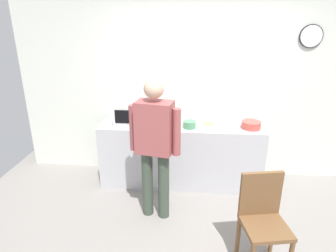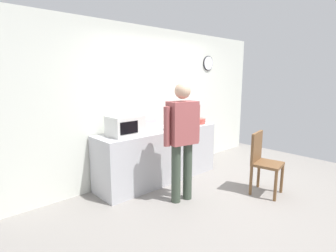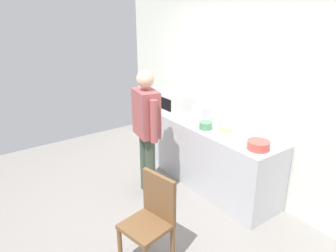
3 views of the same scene
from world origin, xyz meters
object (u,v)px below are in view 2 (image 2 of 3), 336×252
at_px(fork_utensil, 191,126).
at_px(person_standing, 182,134).
at_px(salad_bowl, 199,121).
at_px(microwave, 125,125).
at_px(toaster, 148,124).
at_px(spoon_utensil, 167,124).
at_px(cereal_bowl, 169,127).
at_px(wooden_chair, 263,160).
at_px(sandwich_plate, 176,126).

height_order(fork_utensil, person_standing, person_standing).
bearing_deg(salad_bowl, person_standing, -148.27).
bearing_deg(microwave, fork_utensil, -5.78).
height_order(salad_bowl, toaster, toaster).
xyz_separation_m(toaster, fork_utensil, (0.82, -0.20, -0.10)).
distance_m(salad_bowl, toaster, 1.11).
bearing_deg(salad_bowl, microwave, 177.35).
bearing_deg(toaster, spoon_utensil, 17.66).
bearing_deg(microwave, cereal_bowl, -9.39).
distance_m(salad_bowl, person_standing, 1.39).
relative_size(toaster, spoon_utensil, 1.29).
relative_size(spoon_utensil, person_standing, 0.10).
bearing_deg(fork_utensil, cereal_bowl, 179.54).
bearing_deg(wooden_chair, fork_utensil, 98.16).
xyz_separation_m(microwave, sandwich_plate, (1.03, -0.02, -0.13)).
bearing_deg(person_standing, microwave, 116.54).
bearing_deg(sandwich_plate, microwave, 178.88).
relative_size(toaster, person_standing, 0.13).
height_order(microwave, toaster, microwave).
distance_m(salad_bowl, fork_utensil, 0.29).
distance_m(sandwich_plate, wooden_chair, 1.55).
relative_size(fork_utensil, spoon_utensil, 1.00).
relative_size(microwave, wooden_chair, 0.53).
height_order(microwave, sandwich_plate, microwave).
relative_size(person_standing, wooden_chair, 1.79).
height_order(spoon_utensil, person_standing, person_standing).
relative_size(sandwich_plate, spoon_utensil, 1.63).
distance_m(microwave, salad_bowl, 1.59).
height_order(sandwich_plate, salad_bowl, salad_bowl).
bearing_deg(salad_bowl, fork_utensil, -167.98).
bearing_deg(person_standing, wooden_chair, -30.40).
bearing_deg(wooden_chair, person_standing, 149.60).
bearing_deg(microwave, person_standing, -63.46).
distance_m(toaster, person_standing, 0.87).
xyz_separation_m(sandwich_plate, cereal_bowl, (-0.26, -0.11, 0.03)).
bearing_deg(sandwich_plate, wooden_chair, -72.00).
distance_m(sandwich_plate, spoon_utensil, 0.27).
relative_size(sandwich_plate, salad_bowl, 1.10).
distance_m(sandwich_plate, fork_utensil, 0.30).
bearing_deg(cereal_bowl, toaster, 146.52).
relative_size(cereal_bowl, fork_utensil, 1.00).
height_order(cereal_bowl, toaster, toaster).
bearing_deg(fork_utensil, sandwich_plate, 157.84).
bearing_deg(spoon_utensil, toaster, -162.34).
xyz_separation_m(fork_utensil, spoon_utensil, (-0.24, 0.38, 0.00)).
bearing_deg(spoon_utensil, salad_bowl, -31.84).
distance_m(toaster, wooden_chair, 1.88).
relative_size(salad_bowl, toaster, 1.15).
height_order(cereal_bowl, spoon_utensil, cereal_bowl).
height_order(cereal_bowl, person_standing, person_standing).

